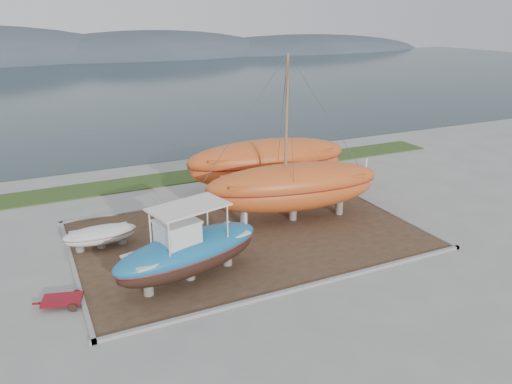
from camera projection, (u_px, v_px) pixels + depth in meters
name	position (u px, v px, depth m)	size (l,w,h in m)	color
ground	(283.00, 268.00, 23.94)	(140.00, 140.00, 0.00)	gray
dirt_patch	(248.00, 235.00, 27.32)	(18.00, 12.00, 0.06)	#422D1E
curb_frame	(248.00, 235.00, 27.30)	(18.60, 12.60, 0.15)	gray
grass_strip	(184.00, 177.00, 37.07)	(44.00, 3.00, 0.08)	#284219
sea	(83.00, 86.00, 83.32)	(260.00, 100.00, 0.04)	#182B31
mountain_ridge	(54.00, 59.00, 129.97)	(200.00, 36.00, 20.00)	#333D49
blue_caique	(189.00, 244.00, 22.22)	(7.35, 2.30, 3.55)	#19699C
white_dinghy	(101.00, 237.00, 25.71)	(3.71, 1.39, 1.12)	silver
orange_sailboat	(295.00, 141.00, 27.76)	(10.35, 3.05, 9.49)	#C4511E
orange_bare_hull	(268.00, 168.00, 33.04)	(10.96, 3.29, 3.59)	#C4511E
red_trailer	(62.00, 302.00, 20.80)	(2.39, 1.19, 0.34)	maroon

